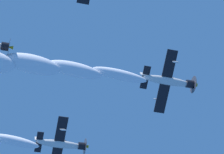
{
  "coord_description": "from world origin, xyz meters",
  "views": [
    {
      "loc": [
        -35.35,
        26.11,
        2.18
      ],
      "look_at": [
        -1.71,
        10.21,
        60.36
      ],
      "focal_mm": 80.91,
      "sensor_mm": 36.0,
      "label": 1
    }
  ],
  "objects": [
    {
      "name": "airplane_lead",
      "position": [
        -3.25,
        1.9,
        62.66
      ],
      "size": [
        8.97,
        8.43,
        3.87
      ],
      "color": "silver"
    },
    {
      "name": "airplane_left_wingman",
      "position": [
        14.09,
        11.4,
        62.48
      ],
      "size": [
        9.04,
        8.41,
        3.98
      ],
      "color": "silver"
    }
  ]
}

